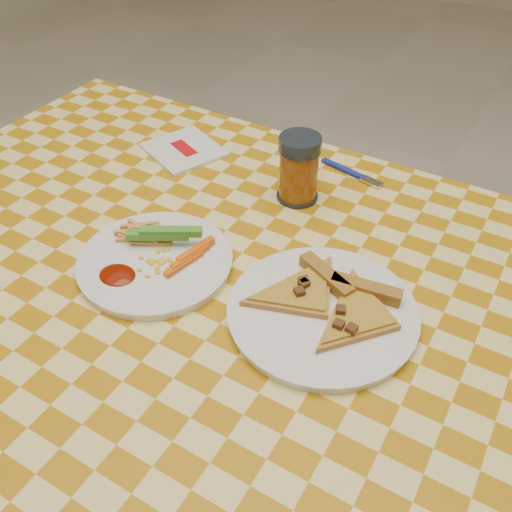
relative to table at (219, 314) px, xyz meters
The scene contains 8 objects.
table is the anchor object (origin of this frame).
plate_left 0.13m from the table, 167.65° to the right, with size 0.23×0.23×0.01m, color white.
plate_right 0.18m from the table, ahead, with size 0.26×0.26×0.01m, color white.
fries_veggies 0.14m from the table, behind, with size 0.17×0.16×0.04m.
pizza_slices 0.19m from the table, ahead, with size 0.25×0.22×0.02m.
drink_glass 0.28m from the table, 88.99° to the left, with size 0.07×0.07×0.12m.
napkin 0.38m from the table, 133.38° to the left, with size 0.18×0.17×0.01m.
fork 0.38m from the table, 80.86° to the left, with size 0.13×0.04×0.01m.
Camera 1 is at (0.36, -0.50, 1.33)m, focal length 40.00 mm.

